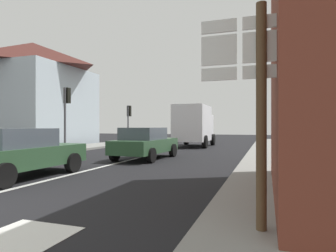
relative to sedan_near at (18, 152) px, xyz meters
The scene contains 11 objects.
ground_plane 7.02m from the sedan_near, 80.72° to the left, with size 80.00×80.00×0.00m, color black.
sidewalk_right 8.86m from the sedan_near, 33.61° to the left, with size 2.69×44.00×0.14m, color gray.
sidewalk_left 7.10m from the sedan_near, 136.23° to the left, with size 2.69×44.00×0.14m, color gray.
lane_centre_stripe 3.19m from the sedan_near, 68.71° to the left, with size 0.16×12.00×0.01m, color silver.
clapboard_house_left 17.53m from the sedan_near, 132.29° to the left, with size 8.35×9.20×8.52m.
sedan_near is the anchor object (origin of this frame).
sedan_far 6.04m from the sedan_near, 74.64° to the left, with size 2.07×4.25×1.47m.
delivery_truck 14.79m from the sedan_near, 82.97° to the left, with size 2.54×5.03×3.05m.
route_sign_post 7.52m from the sedan_near, 20.76° to the right, with size 1.66×0.14×3.20m.
traffic_light_far_left 16.11m from the sedan_near, 104.67° to the left, with size 0.30×0.49×3.27m.
traffic_light_near_left 8.69m from the sedan_near, 118.70° to the left, with size 0.30×0.49×3.78m.
Camera 1 is at (5.88, -3.66, 1.54)m, focal length 31.23 mm.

